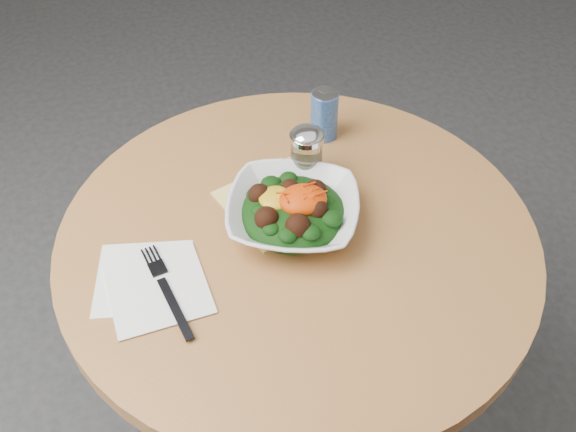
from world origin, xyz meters
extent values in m
plane|color=#292A2C|center=(0.00, 0.00, 0.00)|extent=(6.00, 6.00, 0.00)
cylinder|color=black|center=(0.00, 0.00, 0.01)|extent=(0.52, 0.52, 0.03)
cylinder|color=black|center=(0.00, 0.00, 0.35)|extent=(0.10, 0.10, 0.71)
cylinder|color=#BB7E43|center=(0.00, 0.00, 0.73)|extent=(0.90, 0.90, 0.04)
cube|color=yellow|center=(-0.01, 0.09, 0.75)|extent=(0.26, 0.25, 0.00)
cube|color=white|center=(-0.29, -0.04, 0.75)|extent=(0.19, 0.19, 0.00)
cube|color=white|center=(-0.27, -0.07, 0.75)|extent=(0.18, 0.18, 0.00)
imported|color=silver|center=(0.00, 0.02, 0.78)|extent=(0.32, 0.32, 0.06)
ellipsoid|color=black|center=(0.00, 0.02, 0.78)|extent=(0.20, 0.20, 0.07)
ellipsoid|color=gold|center=(-0.03, 0.03, 0.81)|extent=(0.06, 0.06, 0.02)
ellipsoid|color=#D24804|center=(0.01, 0.01, 0.81)|extent=(0.09, 0.08, 0.04)
cube|color=black|center=(-0.25, -0.12, 0.76)|extent=(0.04, 0.14, 0.00)
cube|color=black|center=(-0.27, -0.01, 0.76)|extent=(0.04, 0.08, 0.00)
cylinder|color=silver|center=(0.06, 0.14, 0.80)|extent=(0.06, 0.06, 0.10)
cylinder|color=#A6844D|center=(0.06, 0.14, 0.78)|extent=(0.05, 0.05, 0.05)
cylinder|color=silver|center=(0.06, 0.14, 0.85)|extent=(0.07, 0.07, 0.01)
ellipsoid|color=silver|center=(0.06, 0.14, 0.86)|extent=(0.06, 0.06, 0.03)
cylinder|color=#0D3398|center=(0.13, 0.26, 0.80)|extent=(0.06, 0.06, 0.11)
cylinder|color=#B1B1B8|center=(0.13, 0.26, 0.86)|extent=(0.06, 0.06, 0.00)
cube|color=#B1B1B8|center=(0.13, 0.27, 0.86)|extent=(0.02, 0.02, 0.00)
camera|label=1|loc=(-0.24, -0.79, 1.62)|focal=40.00mm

